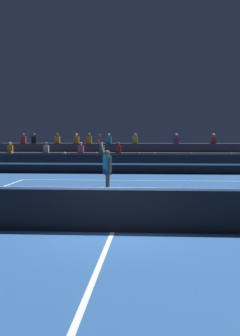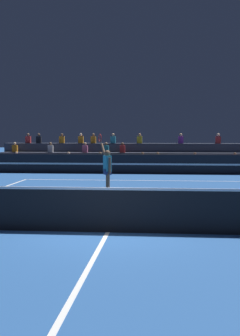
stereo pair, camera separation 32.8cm
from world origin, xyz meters
TOP-DOWN VIEW (x-y plane):
  - ground_plane at (0.00, 0.00)m, footprint 120.00×120.00m
  - court_lines at (0.00, 0.00)m, footprint 11.10×23.90m
  - tennis_net at (0.00, 0.00)m, footprint 12.00×0.10m
  - sponsor_banner_wall at (0.00, 15.72)m, footprint 18.00×0.26m
  - bleacher_stand at (-0.01, 18.25)m, footprint 17.67×2.85m
  - tennis_player at (-0.69, 5.76)m, footprint 0.64×1.17m
  - tennis_ball at (3.03, 2.42)m, footprint 0.07×0.07m

SIDE VIEW (x-z plane):
  - ground_plane at x=0.00m, z-range 0.00..0.00m
  - court_lines at x=0.00m, z-range 0.00..0.01m
  - tennis_ball at x=3.03m, z-range 0.00..0.07m
  - tennis_net at x=0.00m, z-range -0.01..1.09m
  - sponsor_banner_wall at x=0.00m, z-range 0.00..1.10m
  - bleacher_stand at x=-0.01m, z-range -0.49..1.79m
  - tennis_player at x=-0.69m, z-range -0.19..2.16m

